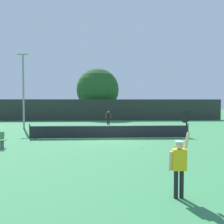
{
  "coord_description": "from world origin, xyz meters",
  "views": [
    {
      "loc": [
        -0.74,
        -17.58,
        2.71
      ],
      "look_at": [
        0.44,
        5.9,
        1.65
      ],
      "focal_mm": 38.92,
      "sensor_mm": 36.0,
      "label": 1
    }
  ],
  "objects": [
    {
      "name": "light_pole",
      "position": [
        -8.2,
        6.56,
        4.32
      ],
      "size": [
        1.18,
        0.28,
        7.52
      ],
      "color": "gray",
      "rests_on": "ground"
    },
    {
      "name": "large_tree",
      "position": [
        -1.07,
        20.52,
        4.51
      ],
      "size": [
        6.61,
        6.61,
        7.82
      ],
      "color": "brown",
      "rests_on": "ground"
    },
    {
      "name": "tennis_ball",
      "position": [
        1.66,
        -3.96,
        0.03
      ],
      "size": [
        0.07,
        0.07,
        0.07
      ],
      "primitive_type": "sphere",
      "color": "#CCE033",
      "rests_on": "ground"
    },
    {
      "name": "player_receiving",
      "position": [
        0.23,
        10.22,
        0.94
      ],
      "size": [
        0.57,
        0.23,
        1.55
      ],
      "rotation": [
        0.0,
        0.0,
        3.14
      ],
      "color": "black",
      "rests_on": "ground"
    },
    {
      "name": "ground_plane",
      "position": [
        0.0,
        0.0,
        0.0
      ],
      "size": [
        120.0,
        120.0,
        0.0
      ],
      "primitive_type": "plane",
      "color": "#387F4C"
    },
    {
      "name": "player_serving",
      "position": [
        1.46,
        -11.02,
        1.06
      ],
      "size": [
        0.67,
        0.39,
        2.44
      ],
      "color": "yellow",
      "rests_on": "ground"
    },
    {
      "name": "perimeter_fence",
      "position": [
        0.0,
        16.65,
        1.48
      ],
      "size": [
        33.46,
        0.12,
        2.96
      ],
      "primitive_type": "cube",
      "color": "#2D332D",
      "rests_on": "ground"
    },
    {
      "name": "parked_car_mid",
      "position": [
        5.92,
        23.34,
        0.78
      ],
      "size": [
        2.25,
        4.35,
        1.69
      ],
      "rotation": [
        0.0,
        0.0,
        -0.09
      ],
      "color": "black",
      "rests_on": "ground"
    },
    {
      "name": "parked_car_near",
      "position": [
        1.48,
        24.97,
        0.78
      ],
      "size": [
        2.15,
        4.31,
        1.69
      ],
      "rotation": [
        0.0,
        0.0,
        -0.06
      ],
      "color": "#B7B7BC",
      "rests_on": "ground"
    },
    {
      "name": "tennis_net",
      "position": [
        0.0,
        0.0,
        0.51
      ],
      "size": [
        11.64,
        0.08,
        1.07
      ],
      "color": "#232328",
      "rests_on": "ground"
    }
  ]
}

